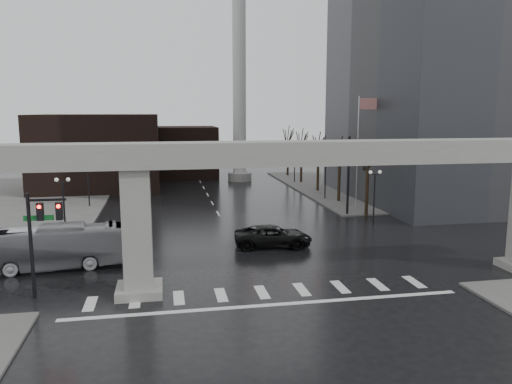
% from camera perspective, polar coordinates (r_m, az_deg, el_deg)
% --- Properties ---
extents(ground, '(160.00, 160.00, 0.00)m').
position_cam_1_polar(ground, '(30.56, 0.31, -10.73)').
color(ground, black).
rests_on(ground, ground).
extents(sidewalk_ne, '(28.00, 36.00, 0.15)m').
position_cam_1_polar(sidewalk_ne, '(72.24, 15.29, 0.66)').
color(sidewalk_ne, '#62605E').
rests_on(sidewalk_ne, ground).
extents(elevated_guideway, '(48.00, 2.60, 8.70)m').
position_cam_1_polar(elevated_guideway, '(29.21, 2.76, 2.24)').
color(elevated_guideway, '#989690').
rests_on(elevated_guideway, ground).
extents(office_tower, '(22.00, 26.00, 42.00)m').
position_cam_1_polar(office_tower, '(64.57, 21.86, 18.01)').
color(office_tower, '#5A595E').
rests_on(office_tower, ground).
extents(building_far_left, '(16.00, 14.00, 10.00)m').
position_cam_1_polar(building_far_left, '(70.92, -17.59, 4.40)').
color(building_far_left, black).
rests_on(building_far_left, ground).
extents(building_far_mid, '(10.00, 10.00, 8.00)m').
position_cam_1_polar(building_far_mid, '(80.53, -8.19, 4.55)').
color(building_far_mid, black).
rests_on(building_far_mid, ground).
extents(smokestack, '(3.60, 3.60, 30.00)m').
position_cam_1_polar(smokestack, '(75.14, -1.91, 11.45)').
color(smokestack, beige).
rests_on(smokestack, ground).
extents(signal_mast_arm, '(12.12, 0.43, 8.00)m').
position_cam_1_polar(signal_mast_arm, '(49.39, 6.43, 3.82)').
color(signal_mast_arm, black).
rests_on(signal_mast_arm, ground).
extents(signal_left_pole, '(2.30, 0.30, 6.00)m').
position_cam_1_polar(signal_left_pole, '(30.16, -23.43, -3.72)').
color(signal_left_pole, black).
rests_on(signal_left_pole, ground).
extents(flagpole_assembly, '(2.06, 0.12, 12.00)m').
position_cam_1_polar(flagpole_assembly, '(54.40, 11.86, 5.97)').
color(flagpole_assembly, silver).
rests_on(flagpole_assembly, ground).
extents(lamp_right_0, '(1.22, 0.32, 5.11)m').
position_cam_1_polar(lamp_right_0, '(46.79, 13.39, 0.42)').
color(lamp_right_0, black).
rests_on(lamp_right_0, ground).
extents(lamp_right_1, '(1.22, 0.32, 5.11)m').
position_cam_1_polar(lamp_right_1, '(59.72, 7.94, 2.45)').
color(lamp_right_1, black).
rests_on(lamp_right_1, ground).
extents(lamp_right_2, '(1.22, 0.32, 5.11)m').
position_cam_1_polar(lamp_right_2, '(73.05, 4.45, 3.73)').
color(lamp_right_2, black).
rests_on(lamp_right_2, ground).
extents(lamp_left_0, '(1.22, 0.32, 5.11)m').
position_cam_1_polar(lamp_left_0, '(43.51, -21.15, -0.60)').
color(lamp_left_0, black).
rests_on(lamp_left_0, ground).
extents(lamp_left_1, '(1.22, 0.32, 5.11)m').
position_cam_1_polar(lamp_left_1, '(57.19, -18.66, 1.75)').
color(lamp_left_1, black).
rests_on(lamp_left_1, ground).
extents(lamp_left_2, '(1.22, 0.32, 5.11)m').
position_cam_1_polar(lamp_left_2, '(70.99, -17.13, 3.19)').
color(lamp_left_2, black).
rests_on(lamp_left_2, ground).
extents(tree_right_0, '(1.09, 1.58, 7.50)m').
position_cam_1_polar(tree_right_0, '(50.94, 12.59, 0.37)').
color(tree_right_0, black).
rests_on(tree_right_0, ground).
extents(tree_right_1, '(1.09, 1.61, 7.67)m').
position_cam_1_polar(tree_right_1, '(58.28, 9.51, 1.63)').
color(tree_right_1, black).
rests_on(tree_right_1, ground).
extents(tree_right_2, '(1.10, 1.63, 7.85)m').
position_cam_1_polar(tree_right_2, '(65.78, 7.12, 2.59)').
color(tree_right_2, black).
rests_on(tree_right_2, ground).
extents(tree_right_3, '(1.11, 1.66, 8.02)m').
position_cam_1_polar(tree_right_3, '(73.39, 5.22, 3.36)').
color(tree_right_3, black).
rests_on(tree_right_3, ground).
extents(tree_right_4, '(1.12, 1.69, 8.19)m').
position_cam_1_polar(tree_right_4, '(81.07, 3.67, 3.98)').
color(tree_right_4, black).
rests_on(tree_right_4, ground).
extents(pickup_truck, '(6.26, 3.35, 1.67)m').
position_cam_1_polar(pickup_truck, '(38.85, 1.97, -5.08)').
color(pickup_truck, black).
rests_on(pickup_truck, ground).
extents(city_bus, '(10.72, 3.41, 2.94)m').
position_cam_1_polar(city_bus, '(36.14, -22.87, -5.88)').
color(city_bus, '#A7A7AC').
rests_on(city_bus, ground).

